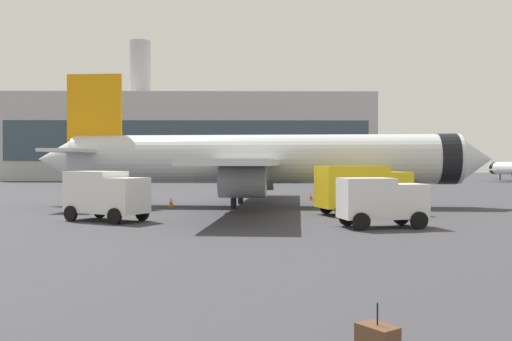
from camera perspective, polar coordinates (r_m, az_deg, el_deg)
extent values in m
cylinder|color=silver|center=(42.16, 0.70, 1.22)|extent=(30.22, 6.53, 3.80)
cone|color=silver|center=(44.14, 22.18, 1.14)|extent=(2.72, 3.81, 3.61)
cone|color=silver|center=(46.32, -20.25, 1.13)|extent=(3.50, 3.70, 3.42)
cylinder|color=black|center=(43.53, 19.42, 1.16)|extent=(1.75, 3.99, 3.88)
cube|color=silver|center=(50.21, 0.17, 0.79)|extent=(6.24, 16.37, 0.36)
cube|color=silver|center=(34.27, -1.86, 0.83)|extent=(6.24, 16.37, 0.36)
cylinder|color=gray|center=(47.73, -0.06, -0.76)|extent=(3.39, 2.48, 2.20)
cylinder|color=gray|center=(36.78, -1.43, -1.20)|extent=(3.39, 2.48, 2.20)
cube|color=orange|center=(45.29, -16.69, 5.71)|extent=(4.41, 0.76, 6.40)
cube|color=silver|center=(48.29, -15.86, 1.84)|extent=(3.14, 6.21, 0.24)
cube|color=silver|center=(42.35, -18.88, 1.99)|extent=(3.14, 6.21, 0.24)
cylinder|color=black|center=(43.12, 16.84, -2.55)|extent=(0.36, 0.36, 1.80)
cylinder|color=black|center=(44.79, -1.65, -2.40)|extent=(0.44, 0.44, 1.80)
cylinder|color=black|center=(40.03, -2.39, -2.77)|extent=(0.44, 0.44, 1.80)
cone|color=white|center=(123.94, 23.51, 0.24)|extent=(2.76, 2.24, 2.39)
cylinder|color=black|center=(122.86, 23.97, 0.24)|extent=(2.72, 1.66, 2.56)
cube|color=white|center=(112.00, 25.38, 0.09)|extent=(11.04, 6.23, 0.24)
cylinder|color=black|center=(121.92, 24.38, -0.64)|extent=(0.24, 0.24, 1.19)
cube|color=white|center=(31.51, -13.46, -2.61)|extent=(2.54, 2.74, 2.04)
cube|color=#1E232D|center=(31.01, -12.48, -1.77)|extent=(1.03, 1.77, 0.84)
cube|color=white|center=(33.14, -16.55, -2.14)|extent=(3.80, 3.44, 2.40)
cylinder|color=black|center=(32.37, -11.93, -4.41)|extent=(0.89, 0.63, 0.90)
cylinder|color=black|center=(30.66, -14.72, -4.70)|extent=(0.89, 0.63, 0.90)
cylinder|color=black|center=(34.63, -16.18, -4.08)|extent=(0.89, 0.63, 0.90)
cylinder|color=black|center=(33.04, -18.99, -4.33)|extent=(0.89, 0.63, 0.90)
cube|color=yellow|center=(37.05, 14.26, -1.92)|extent=(2.25, 2.75, 2.29)
cube|color=#1E232D|center=(37.39, 15.21, -1.07)|extent=(0.64, 2.11, 0.95)
cube|color=yellow|center=(35.63, 10.09, -1.69)|extent=(4.80, 3.44, 2.70)
cylinder|color=black|center=(38.18, 13.24, -3.63)|extent=(0.93, 0.45, 0.90)
cylinder|color=black|center=(36.02, 15.17, -3.90)|extent=(0.93, 0.45, 0.90)
cylinder|color=black|center=(36.33, 7.43, -3.84)|extent=(0.93, 0.45, 0.90)
cylinder|color=black|center=(34.06, 9.09, -4.15)|extent=(0.93, 0.45, 0.90)
cube|color=white|center=(29.45, 15.55, -3.09)|extent=(2.05, 2.25, 1.78)
cube|color=#1E232D|center=(29.76, 16.86, -2.25)|extent=(0.36, 1.79, 0.74)
cube|color=white|center=(28.57, 11.56, -2.88)|extent=(2.92, 2.39, 2.10)
cylinder|color=black|center=(30.57, 15.08, -4.72)|extent=(0.92, 0.36, 0.90)
cylinder|color=black|center=(28.69, 16.85, -5.08)|extent=(0.92, 0.36, 0.90)
cylinder|color=black|center=(29.41, 9.61, -4.91)|extent=(0.92, 0.36, 0.90)
cylinder|color=black|center=(27.45, 11.06, -5.32)|extent=(0.92, 0.36, 0.90)
cube|color=#F2590C|center=(49.61, 5.82, -3.12)|extent=(0.44, 0.44, 0.04)
cone|color=#F2590C|center=(49.58, 5.82, -2.68)|extent=(0.36, 0.36, 0.71)
cylinder|color=white|center=(49.58, 5.82, -2.64)|extent=(0.23, 0.23, 0.10)
cube|color=#F2590C|center=(42.52, -8.97, -3.76)|extent=(0.44, 0.44, 0.04)
cone|color=#F2590C|center=(42.49, -8.97, -3.30)|extent=(0.36, 0.36, 0.65)
cylinder|color=white|center=(42.49, -8.97, -3.25)|extent=(0.23, 0.23, 0.10)
cylinder|color=black|center=(9.15, 12.71, -14.57)|extent=(0.02, 0.02, 0.36)
cube|color=#B2B2B7|center=(115.78, -6.75, 3.36)|extent=(74.28, 21.25, 17.39)
cube|color=#334756|center=(105.14, -7.36, 3.16)|extent=(70.57, 0.10, 7.82)
cylinder|color=#B2B2B7|center=(119.03, -12.14, 10.40)|extent=(4.40, 4.40, 12.00)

